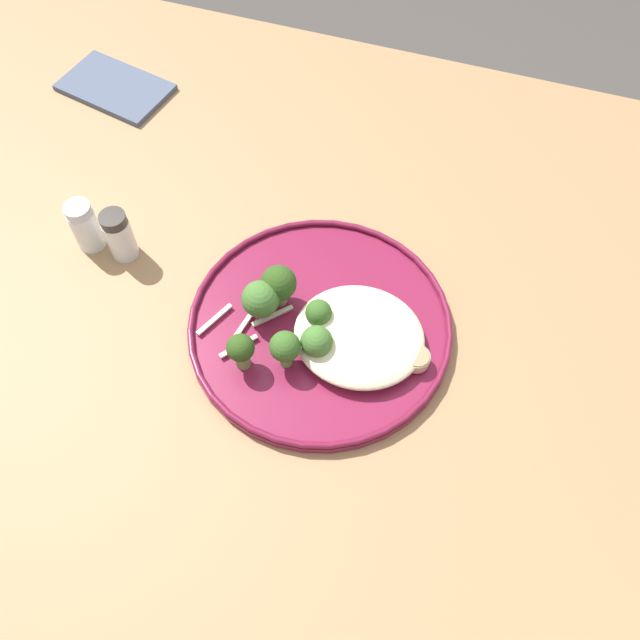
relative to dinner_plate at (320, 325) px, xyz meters
The scene contains 22 objects.
ground 0.75m from the dinner_plate, behind, with size 6.00×6.00×0.00m, color #47423D.
wooden_dining_table 0.10m from the dinner_plate, behind, with size 1.40×1.00×0.74m.
dinner_plate is the anchor object (origin of this frame).
noodle_bed 0.05m from the dinner_plate, ahead, with size 0.14×0.13×0.03m.
seared_scallop_center_golden 0.08m from the dinner_plate, 36.41° to the right, with size 0.03×0.03×0.01m.
seared_scallop_half_hidden 0.03m from the dinner_plate, 10.92° to the right, with size 0.03×0.03×0.01m.
seared_scallop_large_seared 0.03m from the dinner_plate, 65.52° to the right, with size 0.03×0.03×0.02m.
seared_scallop_tiny_bay 0.07m from the dinner_plate, 54.34° to the right, with size 0.03×0.03×0.02m.
seared_scallop_front_small 0.11m from the dinner_plate, ahead, with size 0.03×0.03×0.01m.
broccoli_floret_beside_noodles 0.07m from the dinner_plate, 169.63° to the right, with size 0.04×0.04×0.05m.
broccoli_floret_small_sprig 0.05m from the dinner_plate, 77.24° to the right, with size 0.03×0.03×0.05m.
broccoli_floret_center_pile 0.06m from the dinner_plate, 163.09° to the left, with size 0.04×0.04×0.06m.
broccoli_floret_near_rim 0.03m from the dinner_plate, 112.98° to the right, with size 0.03×0.03×0.04m.
broccoli_floret_tall_stalk 0.07m from the dinner_plate, 109.68° to the right, with size 0.03×0.03×0.05m.
broccoli_floret_split_head 0.10m from the dinner_plate, 131.11° to the right, with size 0.03×0.03×0.05m.
onion_sliver_short_strip 0.08m from the dinner_plate, 159.36° to the right, with size 0.05×0.01×0.00m, color silver.
onion_sliver_pale_crescent 0.05m from the dinner_plate, behind, with size 0.05×0.01×0.00m, color silver.
onion_sliver_long_sliver 0.12m from the dinner_plate, 163.86° to the right, with size 0.05×0.01×0.00m, color silver.
onion_sliver_curled_piece 0.09m from the dinner_plate, 143.13° to the right, with size 0.05×0.01×0.00m, color silver.
folded_napkin 0.49m from the dinner_plate, 144.44° to the left, with size 0.15×0.09×0.01m, color #4C566B.
salt_shaker 0.30m from the dinner_plate, behind, with size 0.03×0.03×0.07m.
pepper_shaker 0.26m from the dinner_plate, behind, with size 0.03×0.03×0.07m.
Camera 1 is at (0.17, -0.36, 1.39)m, focal length 38.42 mm.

